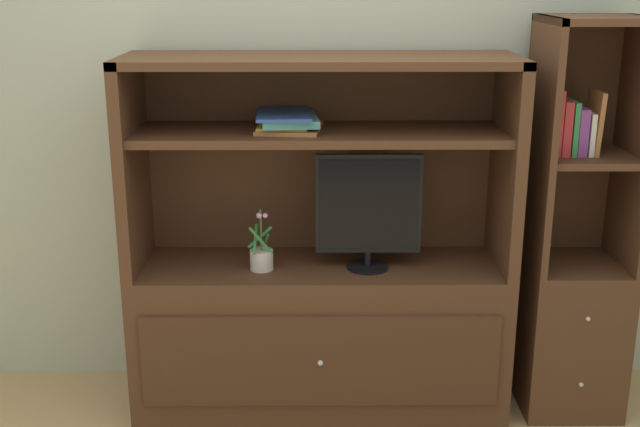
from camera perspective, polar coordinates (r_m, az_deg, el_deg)
The scene contains 7 objects.
painted_rear_wall at distance 3.71m, azimuth -0.04°, elevation 8.65°, with size 6.00×0.10×2.80m, color #ADB29E.
media_console at distance 3.62m, azimuth -0.01°, elevation -6.18°, with size 1.65×0.54×1.60m.
tv_monitor at distance 3.42m, azimuth 3.49°, elevation 0.33°, with size 0.45×0.18×0.51m.
potted_plant at distance 3.48m, azimuth -4.20°, elevation -3.17°, with size 0.12×0.12×0.27m.
magazine_stack at distance 3.38m, azimuth -2.32°, elevation 6.60°, with size 0.29×0.34×0.08m.
bookshelf_tall at distance 3.78m, azimuth 17.60°, elevation -4.79°, with size 0.43×0.46×1.76m.
upright_book_row at distance 3.55m, azimuth 17.60°, elevation 5.95°, with size 0.20×0.17×0.28m.
Camera 1 is at (-0.02, -2.93, 1.93)m, focal length 44.79 mm.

